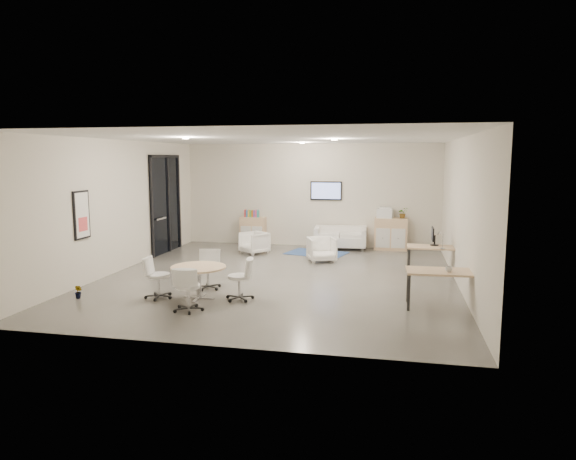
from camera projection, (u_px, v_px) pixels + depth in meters
The scene contains 21 objects.
room_shell at pixel (279, 209), 11.73m from camera, with size 9.60×10.60×4.80m.
glass_door at pixel (166, 201), 14.97m from camera, with size 0.09×1.90×2.85m.
artwork at pixel (82, 215), 10.98m from camera, with size 0.05×0.54×1.04m.
wall_tv at pixel (326, 191), 15.93m from camera, with size 0.98×0.06×0.58m.
ceiling_spots at pixel (278, 140), 12.35m from camera, with size 3.14×4.14×0.03m.
sideboard_left at pixel (253, 231), 16.39m from camera, with size 0.79×0.41×0.89m.
sideboard_right at pixel (391, 234), 15.49m from camera, with size 0.97×0.47×0.97m.
books at pixel (252, 214), 16.32m from camera, with size 0.46×0.14×0.22m.
printer at pixel (385, 213), 15.44m from camera, with size 0.51×0.45×0.33m.
loveseat at pixel (340, 238), 15.68m from camera, with size 1.62×0.89×0.59m.
blue_rug at pixel (316, 253), 14.98m from camera, with size 1.66×1.11×0.01m, color #2A4C82.
armchair_left at pixel (254, 242), 14.90m from camera, with size 0.67×0.63×0.69m, color white.
armchair_right at pixel (322, 248), 13.75m from camera, with size 0.70×0.66×0.72m, color white.
desk_rear at pixel (435, 249), 12.23m from camera, with size 1.28×0.64×0.67m.
desk_front at pixel (444, 274), 9.41m from camera, with size 1.39×0.73×0.71m.
monitor at pixel (433, 236), 12.34m from camera, with size 0.20×0.50×0.44m.
round_table at pixel (199, 271), 10.06m from camera, with size 1.08×1.08×0.65m.
meeting_chairs at pixel (199, 278), 10.08m from camera, with size 2.25×2.25×0.82m.
plant_cabinet at pixel (403, 214), 15.31m from camera, with size 0.29×0.32×0.25m, color #3F7F3F.
plant_floor at pixel (79, 295), 10.15m from camera, with size 0.15×0.27×0.12m, color #3F7F3F.
cup at pixel (449, 268), 9.30m from camera, with size 0.12×0.10×0.12m, color white.
Camera 1 is at (2.58, -11.39, 2.76)m, focal length 32.00 mm.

